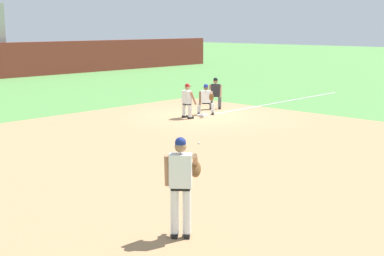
{
  "coord_description": "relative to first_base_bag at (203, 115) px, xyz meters",
  "views": [
    {
      "loc": [
        -16.64,
        -15.07,
        3.77
      ],
      "look_at": [
        -7.1,
        -6.05,
        1.27
      ],
      "focal_mm": 50.0,
      "sensor_mm": 36.0,
      "label": 1
    }
  ],
  "objects": [
    {
      "name": "pitcher",
      "position": [
        -10.09,
        -8.63,
        1.01
      ],
      "size": [
        0.85,
        0.56,
        1.86
      ],
      "color": "black",
      "rests_on": "ground"
    },
    {
      "name": "first_base_bag",
      "position": [
        0.0,
        0.0,
        0.0
      ],
      "size": [
        0.38,
        0.38,
        0.09
      ],
      "primitive_type": "cube",
      "color": "white",
      "rests_on": "ground"
    },
    {
      "name": "first_baseman",
      "position": [
        0.38,
        0.16,
        0.69
      ],
      "size": [
        0.77,
        1.07,
        1.34
      ],
      "color": "black",
      "rests_on": "ground"
    },
    {
      "name": "infield_dirt_patch",
      "position": [
        -5.07,
        -4.32,
        -0.04
      ],
      "size": [
        18.0,
        18.0,
        0.01
      ],
      "primitive_type": "cube",
      "color": "#A87F56",
      "rests_on": "ground"
    },
    {
      "name": "umpire",
      "position": [
        1.9,
        0.96,
        0.75
      ],
      "size": [
        0.66,
        0.68,
        1.46
      ],
      "color": "black",
      "rests_on": "ground"
    },
    {
      "name": "baseball",
      "position": [
        -4.16,
        -3.58,
        -0.01
      ],
      "size": [
        0.07,
        0.07,
        0.07
      ],
      "primitive_type": "sphere",
      "color": "white",
      "rests_on": "ground"
    },
    {
      "name": "baserunner",
      "position": [
        -0.83,
        0.14,
        0.75
      ],
      "size": [
        0.5,
        0.63,
        1.46
      ],
      "color": "black",
      "rests_on": "ground"
    },
    {
      "name": "ground_plane",
      "position": [
        0.0,
        0.0,
        -0.04
      ],
      "size": [
        160.0,
        160.0,
        0.0
      ],
      "primitive_type": "plane",
      "color": "#518942"
    },
    {
      "name": "foul_line_stripe",
      "position": [
        5.69,
        0.0,
        -0.04
      ],
      "size": [
        11.39,
        0.1,
        0.0
      ],
      "primitive_type": "cube",
      "color": "white",
      "rests_on": "ground"
    }
  ]
}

